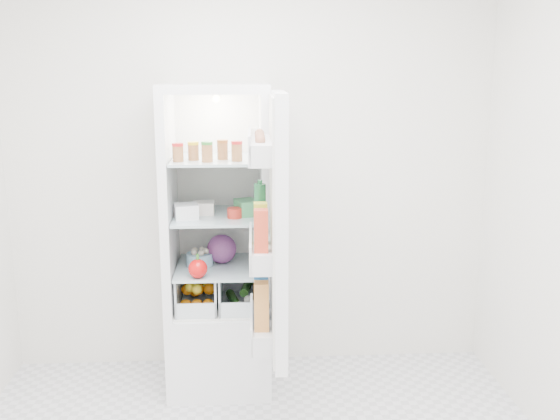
{
  "coord_description": "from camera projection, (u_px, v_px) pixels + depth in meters",
  "views": [
    {
      "loc": [
        -0.05,
        -2.35,
        1.86
      ],
      "look_at": [
        0.15,
        0.95,
        1.13
      ],
      "focal_mm": 40.0,
      "sensor_mm": 36.0,
      "label": 1
    }
  ],
  "objects": [
    {
      "name": "refrigerator",
      "position": [
        219.0,
        276.0,
        3.75
      ],
      "size": [
        0.6,
        0.6,
        1.8
      ],
      "color": "white",
      "rests_on": "ground"
    },
    {
      "name": "shelf_mid",
      "position": [
        217.0,
        216.0,
        3.61
      ],
      "size": [
        0.49,
        0.53,
        0.02
      ],
      "primitive_type": "cube",
      "color": "#AEC7CC",
      "rests_on": "refrigerator"
    },
    {
      "name": "shelf_low",
      "position": [
        218.0,
        267.0,
        3.68
      ],
      "size": [
        0.49,
        0.53,
        0.01
      ],
      "primitive_type": "cube",
      "color": "#AEC7CC",
      "rests_on": "refrigerator"
    },
    {
      "name": "squeeze_bottle",
      "position": [
        254.0,
        143.0,
        3.51
      ],
      "size": [
        0.06,
        0.06,
        0.17
      ],
      "primitive_type": "cylinder",
      "rotation": [
        0.0,
        0.0,
        -0.18
      ],
      "color": "white",
      "rests_on": "shelf_top"
    },
    {
      "name": "tub_white",
      "position": [
        186.0,
        211.0,
        3.5
      ],
      "size": [
        0.15,
        0.15,
        0.08
      ],
      "primitive_type": "cube",
      "rotation": [
        0.0,
        0.0,
        0.2
      ],
      "color": "white",
      "rests_on": "shelf_mid"
    },
    {
      "name": "room_walls",
      "position": [
        256.0,
        146.0,
        2.35
      ],
      "size": [
        3.02,
        3.02,
        2.61
      ],
      "color": "silver",
      "rests_on": "ground"
    },
    {
      "name": "bell_pepper",
      "position": [
        198.0,
        269.0,
        3.45
      ],
      "size": [
        0.11,
        0.11,
        0.11
      ],
      "primitive_type": "sphere",
      "color": "red",
      "rests_on": "shelf_low"
    },
    {
      "name": "shelf_top",
      "position": [
        216.0,
        159.0,
        3.54
      ],
      "size": [
        0.49,
        0.53,
        0.02
      ],
      "primitive_type": "cube",
      "color": "#AEC7CC",
      "rests_on": "refrigerator"
    },
    {
      "name": "tin_red",
      "position": [
        235.0,
        213.0,
        3.52
      ],
      "size": [
        0.1,
        0.1,
        0.06
      ],
      "primitive_type": "cylinder",
      "rotation": [
        0.0,
        0.0,
        0.26
      ],
      "color": "red",
      "rests_on": "shelf_mid"
    },
    {
      "name": "red_cabbage",
      "position": [
        222.0,
        249.0,
        3.71
      ],
      "size": [
        0.17,
        0.17,
        0.17
      ],
      "primitive_type": "sphere",
      "color": "#5D205A",
      "rests_on": "shelf_low"
    },
    {
      "name": "citrus_pile",
      "position": [
        197.0,
        294.0,
        3.67
      ],
      "size": [
        0.2,
        0.31,
        0.16
      ],
      "color": "orange",
      "rests_on": "refrigerator"
    },
    {
      "name": "crisper_left",
      "position": [
        198.0,
        288.0,
        3.7
      ],
      "size": [
        0.23,
        0.46,
        0.22
      ],
      "primitive_type": null,
      "color": "silver",
      "rests_on": "refrigerator"
    },
    {
      "name": "mushroom_bowl",
      "position": [
        200.0,
        259.0,
        3.68
      ],
      "size": [
        0.2,
        0.2,
        0.07
      ],
      "primitive_type": "cylinder",
      "rotation": [
        0.0,
        0.0,
        0.32
      ],
      "color": "#9ACAE6",
      "rests_on": "shelf_low"
    },
    {
      "name": "tub_cream",
      "position": [
        204.0,
        208.0,
        3.62
      ],
      "size": [
        0.13,
        0.13,
        0.07
      ],
      "primitive_type": "cube",
      "rotation": [
        0.0,
        0.0,
        -0.02
      ],
      "color": "white",
      "rests_on": "shelf_mid"
    },
    {
      "name": "veg_pile",
      "position": [
        240.0,
        295.0,
        3.72
      ],
      "size": [
        0.16,
        0.3,
        0.1
      ],
      "color": "#25521B",
      "rests_on": "refrigerator"
    },
    {
      "name": "crisper_right",
      "position": [
        240.0,
        287.0,
        3.71
      ],
      "size": [
        0.23,
        0.46,
        0.22
      ],
      "primitive_type": null,
      "color": "silver",
      "rests_on": "refrigerator"
    },
    {
      "name": "tub_green",
      "position": [
        247.0,
        207.0,
        3.59
      ],
      "size": [
        0.15,
        0.18,
        0.09
      ],
      "primitive_type": "cube",
      "rotation": [
        0.0,
        0.0,
        0.31
      ],
      "color": "#469A5A",
      "rests_on": "shelf_mid"
    },
    {
      "name": "fridge_door",
      "position": [
        273.0,
        233.0,
        3.06
      ],
      "size": [
        0.18,
        0.6,
        1.3
      ],
      "rotation": [
        0.0,
        0.0,
        1.55
      ],
      "color": "white",
      "rests_on": "refrigerator"
    },
    {
      "name": "condiment_jars",
      "position": [
        208.0,
        153.0,
        3.41
      ],
      "size": [
        0.38,
        0.16,
        0.08
      ],
      "color": "#B21919",
      "rests_on": "shelf_top"
    }
  ]
}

